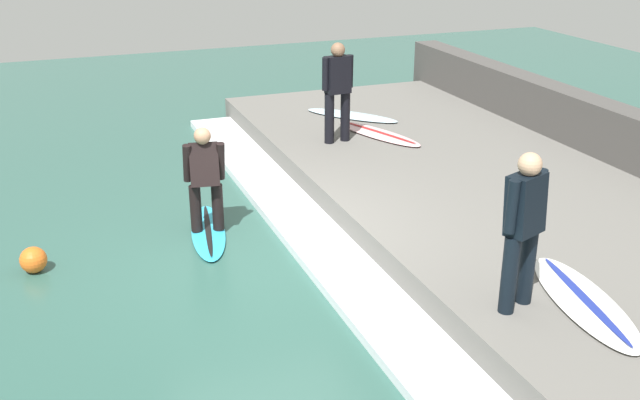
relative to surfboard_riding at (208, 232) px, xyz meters
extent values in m
plane|color=#2D564C|center=(0.53, -1.03, -0.03)|extent=(28.00, 28.00, 0.00)
cube|color=#66635E|center=(3.82, -1.03, 0.18)|extent=(4.40, 12.88, 0.41)
cube|color=silver|center=(1.22, -1.03, 0.03)|extent=(0.79, 12.23, 0.12)
ellipsoid|color=#2DADD1|center=(0.00, 0.00, 0.00)|extent=(0.75, 1.86, 0.06)
ellipsoid|color=black|center=(0.00, 0.00, 0.03)|extent=(0.37, 1.65, 0.01)
cylinder|color=black|center=(0.14, -0.03, 0.34)|extent=(0.15, 0.15, 0.63)
cylinder|color=black|center=(-0.14, 0.03, 0.34)|extent=(0.15, 0.15, 0.63)
cube|color=black|center=(0.00, 0.00, 0.94)|extent=(0.43, 0.45, 0.61)
sphere|color=#A87A5B|center=(0.00, 0.00, 1.32)|extent=(0.22, 0.22, 0.22)
cylinder|color=black|center=(0.21, -0.04, 0.97)|extent=(0.11, 0.18, 0.51)
cylinder|color=black|center=(-0.21, 0.04, 0.97)|extent=(0.11, 0.18, 0.51)
cylinder|color=black|center=(2.37, -3.60, 0.78)|extent=(0.15, 0.15, 0.79)
cylinder|color=black|center=(2.09, -3.70, 0.78)|extent=(0.15, 0.15, 0.79)
cube|color=black|center=(2.23, -3.65, 1.46)|extent=(0.44, 0.37, 0.59)
sphere|color=tan|center=(2.23, -3.65, 1.85)|extent=(0.22, 0.22, 0.22)
cylinder|color=black|center=(2.43, -3.58, 1.50)|extent=(0.11, 0.12, 0.51)
cylinder|color=black|center=(2.03, -3.73, 1.50)|extent=(0.11, 0.12, 0.51)
ellipsoid|color=white|center=(2.90, -3.85, 0.41)|extent=(0.97, 2.01, 0.06)
ellipsoid|color=navy|center=(2.90, -3.85, 0.44)|extent=(0.47, 1.76, 0.01)
cylinder|color=black|center=(2.78, 1.96, 0.79)|extent=(0.16, 0.16, 0.81)
cylinder|color=black|center=(2.49, 1.93, 0.79)|extent=(0.16, 0.16, 0.81)
cube|color=black|center=(2.63, 1.94, 1.49)|extent=(0.41, 0.30, 0.60)
sphere|color=#846047|center=(2.63, 1.94, 1.89)|extent=(0.23, 0.23, 0.23)
cylinder|color=black|center=(2.85, 1.97, 1.53)|extent=(0.11, 0.12, 0.52)
cylinder|color=black|center=(2.41, 1.92, 1.53)|extent=(0.11, 0.12, 0.52)
ellipsoid|color=beige|center=(3.41, 2.01, 0.41)|extent=(1.08, 1.92, 0.06)
ellipsoid|color=#B21E1E|center=(3.41, 2.01, 0.44)|extent=(0.66, 1.65, 0.01)
ellipsoid|color=silver|center=(3.44, 3.23, 0.41)|extent=(1.53, 1.70, 0.06)
sphere|color=orange|center=(-2.17, -0.33, 0.13)|extent=(0.32, 0.32, 0.32)
camera|label=1|loc=(-1.84, -8.95, 4.09)|focal=42.00mm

